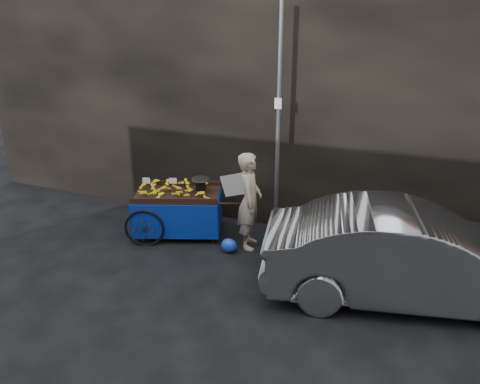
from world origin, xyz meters
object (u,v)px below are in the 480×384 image
at_px(banana_cart, 175,198).
at_px(vendor, 250,201).
at_px(parked_car, 411,256).
at_px(plastic_bag, 229,246).

distance_m(banana_cart, vendor, 1.44).
bearing_deg(parked_car, plastic_bag, 71.24).
distance_m(banana_cart, plastic_bag, 1.37).
bearing_deg(banana_cart, parked_car, -29.33).
relative_size(plastic_bag, parked_car, 0.07).
xyz_separation_m(plastic_bag, parked_car, (2.88, -0.30, 0.55)).
bearing_deg(parked_car, vendor, 63.37).
height_order(plastic_bag, parked_car, parked_car).
xyz_separation_m(banana_cart, parked_car, (4.07, -0.62, -0.03)).
height_order(banana_cart, parked_car, parked_car).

